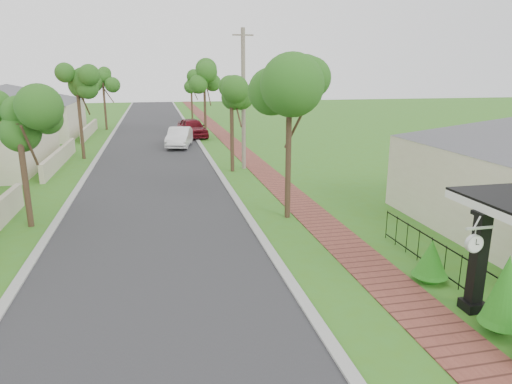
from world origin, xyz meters
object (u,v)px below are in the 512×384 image
object	(u,v)px
near_tree	(289,96)
station_clock	(474,242)
porch_post	(477,267)
parked_car_red	(192,128)
parked_car_white	(179,138)
utility_pole	(243,100)

from	to	relation	value
near_tree	station_clock	world-z (taller)	near_tree
porch_post	station_clock	size ratio (longest dim) A/B	3.62
parked_car_red	near_tree	size ratio (longest dim) A/B	0.81
parked_car_white	near_tree	world-z (taller)	near_tree
porch_post	near_tree	xyz separation A→B (m)	(-2.35, 8.00, 3.63)
porch_post	near_tree	size ratio (longest dim) A/B	0.42
parked_car_red	porch_post	bearing A→B (deg)	-92.37
parked_car_red	station_clock	xyz separation A→B (m)	(3.66, -32.08, 1.13)
porch_post	utility_pole	xyz separation A→B (m)	(-2.25, 17.63, 2.93)
utility_pole	parked_car_white	bearing A→B (deg)	110.40
near_tree	utility_pole	size ratio (longest dim) A/B	0.75
near_tree	station_clock	bearing A→B (deg)	-77.53
parked_car_red	utility_pole	size ratio (longest dim) A/B	0.61
station_clock	utility_pole	bearing A→B (deg)	95.57
parked_car_red	utility_pole	bearing A→B (deg)	-92.12
near_tree	parked_car_red	bearing A→B (deg)	94.35
porch_post	parked_car_white	size ratio (longest dim) A/B	0.56
parked_car_white	near_tree	distance (m)	19.20
porch_post	parked_car_red	xyz separation A→B (m)	(-4.15, 31.68, -0.30)
utility_pole	station_clock	xyz separation A→B (m)	(1.76, -18.03, -2.10)
porch_post	station_clock	distance (m)	1.04
utility_pole	station_clock	world-z (taller)	utility_pole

